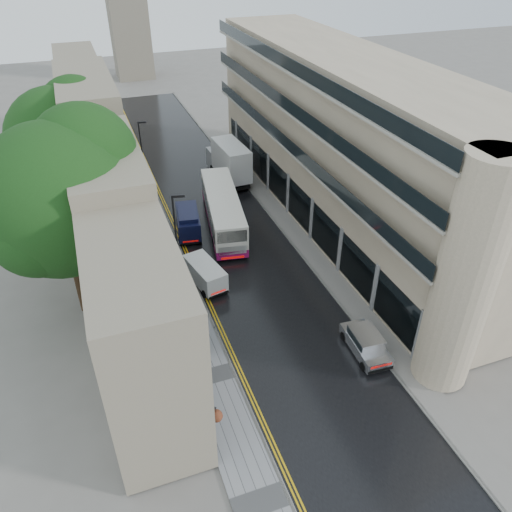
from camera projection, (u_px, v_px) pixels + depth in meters
ground at (399, 512)px, 23.03m from camera, size 200.00×200.00×0.00m
road at (224, 227)px, 44.44m from camera, size 9.00×85.00×0.02m
left_sidewalk at (159, 238)px, 42.75m from camera, size 2.70×85.00×0.12m
right_sidewalk at (280, 216)px, 45.95m from camera, size 1.80×85.00×0.12m
old_shop_row at (101, 169)px, 40.35m from camera, size 4.50×56.00×12.00m
modern_block at (343, 143)px, 42.29m from camera, size 8.00×40.00×14.00m
tree_near at (65, 224)px, 31.17m from camera, size 10.56×10.56×13.89m
tree_far at (63, 157)px, 41.78m from camera, size 9.24×9.24×12.46m
cream_bus at (214, 231)px, 40.82m from camera, size 4.44×11.74×3.13m
white_lorry at (225, 169)px, 49.71m from camera, size 2.80×7.95×4.11m
silver_hatchback at (365, 361)px, 29.88m from camera, size 1.97×4.08×1.50m
white_van at (205, 287)px, 35.65m from camera, size 2.54×4.28×1.81m
navy_van at (179, 231)px, 41.53m from camera, size 2.57×4.86×2.36m
pedestrian at (189, 290)px, 35.17m from camera, size 0.70×0.50×1.81m
lamp_post_near at (177, 246)px, 34.57m from camera, size 0.89×0.38×7.70m
lamp_post_far at (143, 158)px, 47.96m from camera, size 0.82×0.32×7.13m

